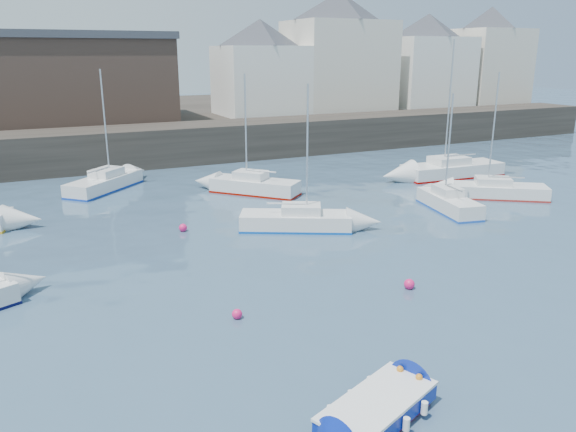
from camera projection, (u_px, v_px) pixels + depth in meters
name	position (u px, v px, depth m)	size (l,w,h in m)	color
water	(469.00, 375.00, 15.85)	(220.00, 220.00, 0.00)	#2D4760
quay_wall	(168.00, 144.00, 45.78)	(90.00, 5.00, 3.00)	#28231E
land_strip	(128.00, 122.00, 61.42)	(90.00, 32.00, 2.80)	#28231E
bldg_east_a	(339.00, 51.00, 58.00)	(13.36, 13.36, 11.80)	beige
bldg_east_b	(426.00, 60.00, 62.34)	(11.88, 11.88, 9.95)	white
bldg_east_c	(488.00, 55.00, 65.90)	(11.14, 11.14, 10.95)	beige
bldg_east_d	(260.00, 67.00, 54.28)	(11.14, 11.14, 8.95)	white
warehouse	(74.00, 77.00, 48.81)	(16.40, 10.40, 7.60)	#3D2D26
blue_dinghy	(378.00, 409.00, 13.75)	(3.67, 2.62, 0.64)	maroon
sailboat_b	(296.00, 220.00, 28.74)	(5.88, 4.23, 7.31)	silver
sailboat_c	(449.00, 202.00, 32.04)	(2.54, 5.20, 6.57)	silver
sailboat_d	(496.00, 190.00, 34.99)	(6.01, 4.94, 7.61)	silver
sailboat_f	(254.00, 185.00, 35.96)	(5.24, 5.50, 7.49)	silver
sailboat_g	(452.00, 169.00, 40.78)	(7.71, 2.86, 9.60)	silver
sailboat_h	(105.00, 182.00, 36.89)	(5.59, 5.60, 7.72)	silver
buoy_near	(237.00, 318.00, 19.21)	(0.36, 0.36, 0.36)	#E81A65
buoy_mid	(409.00, 289.00, 21.62)	(0.41, 0.41, 0.41)	#E81A65
buoy_far	(183.00, 231.00, 28.52)	(0.41, 0.41, 0.41)	#E81A65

